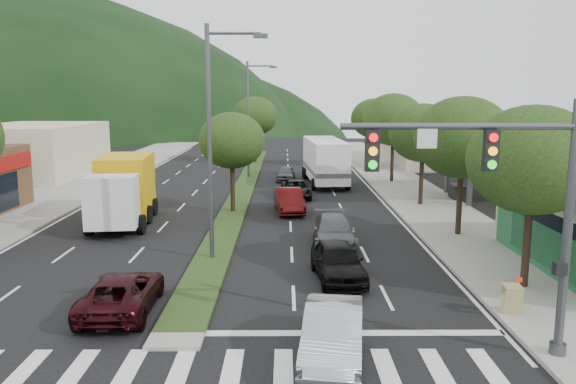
{
  "coord_description": "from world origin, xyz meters",
  "views": [
    {
      "loc": [
        3.2,
        -15.75,
        7.05
      ],
      "look_at": [
        3.35,
        12.38,
        2.25
      ],
      "focal_mm": 35.0,
      "sensor_mm": 36.0,
      "label": 1
    }
  ],
  "objects_px": {
    "tree_r_a": "(533,160)",
    "tree_r_d": "(393,120)",
    "car_queue_c": "(289,201)",
    "traffic_signal": "(511,191)",
    "tree_med_near": "(232,141)",
    "box_truck": "(124,192)",
    "a_frame_sign": "(512,296)",
    "streetlight_mid": "(250,114)",
    "car_queue_b": "(334,231)",
    "motorhome": "(325,160)",
    "tree_r_e": "(374,118)",
    "car_queue_a": "(338,261)",
    "tree_r_b": "(463,138)",
    "tree_med_far": "(255,116)",
    "tree_r_c": "(423,133)",
    "car_queue_f": "(331,155)",
    "suv_maroon": "(122,292)",
    "streetlight_near": "(214,132)",
    "sedan_silver": "(333,333)",
    "car_queue_e": "(286,173)",
    "car_queue_d": "(296,189)"
  },
  "relations": [
    {
      "from": "streetlight_mid",
      "to": "car_queue_b",
      "type": "bearing_deg",
      "value": -76.84
    },
    {
      "from": "tree_r_b",
      "to": "tree_r_e",
      "type": "bearing_deg",
      "value": 90.0
    },
    {
      "from": "car_queue_a",
      "to": "car_queue_c",
      "type": "relative_size",
      "value": 0.98
    },
    {
      "from": "tree_r_b",
      "to": "tree_r_c",
      "type": "distance_m",
      "value": 8.01
    },
    {
      "from": "tree_r_e",
      "to": "car_queue_b",
      "type": "height_order",
      "value": "tree_r_e"
    },
    {
      "from": "streetlight_near",
      "to": "car_queue_a",
      "type": "height_order",
      "value": "streetlight_near"
    },
    {
      "from": "sedan_silver",
      "to": "car_queue_b",
      "type": "relative_size",
      "value": 0.92
    },
    {
      "from": "streetlight_mid",
      "to": "car_queue_b",
      "type": "xyz_separation_m",
      "value": [
        5.32,
        -22.76,
        -4.88
      ]
    },
    {
      "from": "streetlight_near",
      "to": "car_queue_f",
      "type": "height_order",
      "value": "streetlight_near"
    },
    {
      "from": "tree_r_c",
      "to": "box_truck",
      "type": "xyz_separation_m",
      "value": [
        -17.84,
        -4.71,
        -2.99
      ]
    },
    {
      "from": "traffic_signal",
      "to": "tree_r_d",
      "type": "distance_m",
      "value": 31.68
    },
    {
      "from": "traffic_signal",
      "to": "tree_r_c",
      "type": "distance_m",
      "value": 21.74
    },
    {
      "from": "tree_r_d",
      "to": "motorhome",
      "type": "bearing_deg",
      "value": -176.91
    },
    {
      "from": "tree_r_a",
      "to": "car_queue_a",
      "type": "relative_size",
      "value": 1.53
    },
    {
      "from": "car_queue_f",
      "to": "car_queue_c",
      "type": "bearing_deg",
      "value": -104.32
    },
    {
      "from": "traffic_signal",
      "to": "tree_r_c",
      "type": "height_order",
      "value": "traffic_signal"
    },
    {
      "from": "tree_r_a",
      "to": "box_truck",
      "type": "xyz_separation_m",
      "value": [
        -17.84,
        11.29,
        -3.07
      ]
    },
    {
      "from": "tree_r_e",
      "to": "streetlight_mid",
      "type": "height_order",
      "value": "streetlight_mid"
    },
    {
      "from": "tree_r_b",
      "to": "streetlight_mid",
      "type": "height_order",
      "value": "streetlight_mid"
    },
    {
      "from": "traffic_signal",
      "to": "car_queue_a",
      "type": "bearing_deg",
      "value": 119.18
    },
    {
      "from": "car_queue_b",
      "to": "car_queue_c",
      "type": "xyz_separation_m",
      "value": [
        -2.08,
        7.91,
        0.03
      ]
    },
    {
      "from": "tree_r_c",
      "to": "car_queue_f",
      "type": "distance_m",
      "value": 26.19
    },
    {
      "from": "tree_r_d",
      "to": "box_truck",
      "type": "height_order",
      "value": "tree_r_d"
    },
    {
      "from": "tree_r_d",
      "to": "car_queue_f",
      "type": "distance_m",
      "value": 16.67
    },
    {
      "from": "traffic_signal",
      "to": "tree_med_far",
      "type": "height_order",
      "value": "tree_med_far"
    },
    {
      "from": "car_queue_d",
      "to": "motorhome",
      "type": "relative_size",
      "value": 0.46
    },
    {
      "from": "car_queue_f",
      "to": "tree_r_a",
      "type": "bearing_deg",
      "value": -89.27
    },
    {
      "from": "tree_r_b",
      "to": "tree_r_c",
      "type": "relative_size",
      "value": 1.07
    },
    {
      "from": "tree_r_e",
      "to": "car_queue_e",
      "type": "distance_m",
      "value": 13.04
    },
    {
      "from": "car_queue_e",
      "to": "tree_med_near",
      "type": "bearing_deg",
      "value": -100.01
    },
    {
      "from": "tree_r_d",
      "to": "a_frame_sign",
      "type": "bearing_deg",
      "value": -93.0
    },
    {
      "from": "sedan_silver",
      "to": "box_truck",
      "type": "height_order",
      "value": "box_truck"
    },
    {
      "from": "car_queue_d",
      "to": "a_frame_sign",
      "type": "bearing_deg",
      "value": -74.86
    },
    {
      "from": "tree_r_a",
      "to": "tree_med_far",
      "type": "xyz_separation_m",
      "value": [
        -12.0,
        40.0,
        0.19
      ]
    },
    {
      "from": "traffic_signal",
      "to": "motorhome",
      "type": "relative_size",
      "value": 0.74
    },
    {
      "from": "tree_med_near",
      "to": "car_queue_e",
      "type": "xyz_separation_m",
      "value": [
        3.27,
        13.3,
        -3.81
      ]
    },
    {
      "from": "car_queue_c",
      "to": "traffic_signal",
      "type": "bearing_deg",
      "value": -80.54
    },
    {
      "from": "tree_r_e",
      "to": "car_queue_a",
      "type": "xyz_separation_m",
      "value": [
        -6.76,
        -34.76,
        -4.15
      ]
    },
    {
      "from": "sedan_silver",
      "to": "car_queue_e",
      "type": "xyz_separation_m",
      "value": [
        -1.22,
        32.77,
        -0.12
      ]
    },
    {
      "from": "tree_r_b",
      "to": "car_queue_c",
      "type": "distance_m",
      "value": 11.38
    },
    {
      "from": "tree_r_e",
      "to": "car_queue_e",
      "type": "xyz_separation_m",
      "value": [
        -8.73,
        -8.7,
        -4.27
      ]
    },
    {
      "from": "tree_r_c",
      "to": "car_queue_a",
      "type": "xyz_separation_m",
      "value": [
        -6.76,
        -14.76,
        -4.01
      ]
    },
    {
      "from": "tree_r_a",
      "to": "streetlight_near",
      "type": "xyz_separation_m",
      "value": [
        -11.79,
        4.0,
        0.76
      ]
    },
    {
      "from": "tree_r_a",
      "to": "streetlight_mid",
      "type": "bearing_deg",
      "value": 112.13
    },
    {
      "from": "traffic_signal",
      "to": "car_queue_a",
      "type": "relative_size",
      "value": 1.61
    },
    {
      "from": "tree_r_d",
      "to": "tree_med_near",
      "type": "xyz_separation_m",
      "value": [
        -12.0,
        -12.0,
        -0.75
      ]
    },
    {
      "from": "tree_r_b",
      "to": "tree_med_far",
      "type": "relative_size",
      "value": 1.0
    },
    {
      "from": "suv_maroon",
      "to": "car_queue_b",
      "type": "relative_size",
      "value": 0.96
    },
    {
      "from": "tree_r_a",
      "to": "tree_r_d",
      "type": "height_order",
      "value": "tree_r_d"
    },
    {
      "from": "streetlight_near",
      "to": "suv_maroon",
      "type": "relative_size",
      "value": 2.14
    }
  ]
}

